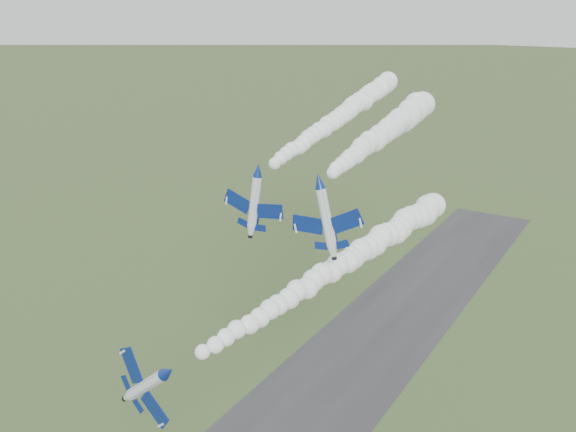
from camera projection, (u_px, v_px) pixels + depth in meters
name	position (u px, v px, depth m)	size (l,w,h in m)	color
runway	(299.00, 420.00, 110.73)	(24.00, 260.00, 0.04)	#2E2E31
jet_lead	(167.00, 372.00, 69.24)	(6.72, 12.11, 7.72)	white
smoke_trail_jet_lead	(343.00, 263.00, 92.77)	(4.43, 59.79, 4.43)	white
jet_pair_left	(258.00, 170.00, 88.81)	(9.43, 11.35, 2.96)	white
smoke_trail_jet_pair_left	(343.00, 114.00, 118.21)	(4.43, 64.15, 4.43)	white
jet_pair_right	(319.00, 181.00, 84.58)	(10.04, 12.19, 3.54)	white
smoke_trail_jet_pair_right	(385.00, 131.00, 111.86)	(5.33, 58.23, 5.33)	white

